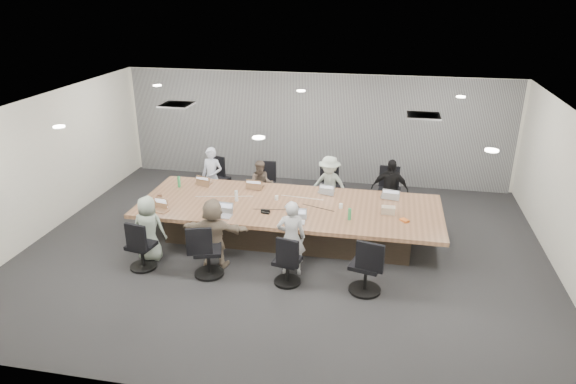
% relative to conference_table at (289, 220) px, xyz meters
% --- Properties ---
extents(floor, '(10.00, 8.00, 0.00)m').
position_rel_conference_table_xyz_m(floor, '(0.00, -0.50, -0.40)').
color(floor, '#2A2A2B').
rests_on(floor, ground).
extents(ceiling, '(10.00, 8.00, 0.00)m').
position_rel_conference_table_xyz_m(ceiling, '(0.00, -0.50, 2.40)').
color(ceiling, white).
rests_on(ceiling, wall_back).
extents(wall_back, '(10.00, 0.00, 2.80)m').
position_rel_conference_table_xyz_m(wall_back, '(0.00, 3.50, 1.00)').
color(wall_back, silver).
rests_on(wall_back, ground).
extents(wall_front, '(10.00, 0.00, 2.80)m').
position_rel_conference_table_xyz_m(wall_front, '(0.00, -4.50, 1.00)').
color(wall_front, silver).
rests_on(wall_front, ground).
extents(wall_left, '(0.00, 8.00, 2.80)m').
position_rel_conference_table_xyz_m(wall_left, '(-5.00, -0.50, 1.00)').
color(wall_left, silver).
rests_on(wall_left, ground).
extents(wall_right, '(0.00, 8.00, 2.80)m').
position_rel_conference_table_xyz_m(wall_right, '(5.00, -0.50, 1.00)').
color(wall_right, silver).
rests_on(wall_right, ground).
extents(curtain, '(9.80, 0.04, 2.80)m').
position_rel_conference_table_xyz_m(curtain, '(0.00, 3.42, 1.00)').
color(curtain, gray).
rests_on(curtain, ground).
extents(conference_table, '(6.00, 2.20, 0.74)m').
position_rel_conference_table_xyz_m(conference_table, '(0.00, 0.00, 0.00)').
color(conference_table, '#372B20').
rests_on(conference_table, ground).
extents(chair_0, '(0.70, 0.70, 0.82)m').
position_rel_conference_table_xyz_m(chair_0, '(-2.08, 1.70, 0.01)').
color(chair_0, black).
rests_on(chair_0, ground).
extents(chair_1, '(0.52, 0.52, 0.73)m').
position_rel_conference_table_xyz_m(chair_1, '(-0.90, 1.70, -0.04)').
color(chair_1, black).
rests_on(chair_1, ground).
extents(chair_2, '(0.71, 0.71, 0.84)m').
position_rel_conference_table_xyz_m(chair_2, '(0.65, 1.70, 0.02)').
color(chair_2, black).
rests_on(chair_2, ground).
extents(chair_3, '(0.62, 0.62, 0.85)m').
position_rel_conference_table_xyz_m(chair_3, '(1.97, 1.70, 0.03)').
color(chair_3, black).
rests_on(chair_3, ground).
extents(chair_4, '(0.60, 0.60, 0.76)m').
position_rel_conference_table_xyz_m(chair_4, '(-2.38, -1.70, -0.02)').
color(chair_4, black).
rests_on(chair_4, ground).
extents(chair_5, '(0.69, 0.69, 0.82)m').
position_rel_conference_table_xyz_m(chair_5, '(-1.12, -1.70, 0.01)').
color(chair_5, black).
rests_on(chair_5, ground).
extents(chair_6, '(0.58, 0.58, 0.73)m').
position_rel_conference_table_xyz_m(chair_6, '(0.30, -1.70, -0.04)').
color(chair_6, black).
rests_on(chair_6, ground).
extents(chair_7, '(0.70, 0.70, 0.85)m').
position_rel_conference_table_xyz_m(chair_7, '(1.64, -1.70, 0.02)').
color(chair_7, black).
rests_on(chair_7, ground).
extents(person_0, '(0.54, 0.39, 1.39)m').
position_rel_conference_table_xyz_m(person_0, '(-2.08, 1.35, 0.29)').
color(person_0, silver).
rests_on(person_0, ground).
extents(laptop_0, '(0.38, 0.30, 0.02)m').
position_rel_conference_table_xyz_m(laptop_0, '(-2.08, 0.80, 0.35)').
color(laptop_0, '#8C6647').
rests_on(laptop_0, conference_table).
extents(person_1, '(0.65, 0.56, 1.15)m').
position_rel_conference_table_xyz_m(person_1, '(-0.90, 1.35, 0.17)').
color(person_1, brown).
rests_on(person_1, ground).
extents(laptop_1, '(0.37, 0.27, 0.02)m').
position_rel_conference_table_xyz_m(laptop_1, '(-0.90, 0.80, 0.35)').
color(laptop_1, '#8C6647').
rests_on(laptop_1, conference_table).
extents(person_2, '(0.97, 0.69, 1.36)m').
position_rel_conference_table_xyz_m(person_2, '(0.65, 1.35, 0.28)').
color(person_2, '#A0ADA0').
rests_on(person_2, ground).
extents(laptop_2, '(0.36, 0.28, 0.02)m').
position_rel_conference_table_xyz_m(laptop_2, '(0.65, 0.80, 0.35)').
color(laptop_2, '#B2B2B7').
rests_on(laptop_2, conference_table).
extents(person_3, '(0.83, 0.39, 1.38)m').
position_rel_conference_table_xyz_m(person_3, '(1.97, 1.35, 0.29)').
color(person_3, black).
rests_on(person_3, ground).
extents(laptop_3, '(0.38, 0.28, 0.02)m').
position_rel_conference_table_xyz_m(laptop_3, '(1.97, 0.80, 0.35)').
color(laptop_3, '#B2B2B7').
rests_on(laptop_3, conference_table).
extents(person_4, '(0.64, 0.44, 1.26)m').
position_rel_conference_table_xyz_m(person_4, '(-2.38, -1.35, 0.23)').
color(person_4, '#98A998').
rests_on(person_4, ground).
extents(laptop_4, '(0.33, 0.27, 0.02)m').
position_rel_conference_table_xyz_m(laptop_4, '(-2.38, -0.80, 0.35)').
color(laptop_4, '#8C6647').
rests_on(laptop_4, conference_table).
extents(person_5, '(1.24, 0.46, 1.32)m').
position_rel_conference_table_xyz_m(person_5, '(-1.12, -1.35, 0.26)').
color(person_5, '#84715D').
rests_on(person_5, ground).
extents(laptop_5, '(0.34, 0.24, 0.02)m').
position_rel_conference_table_xyz_m(laptop_5, '(-1.12, -0.80, 0.35)').
color(laptop_5, '#B2B2B7').
rests_on(laptop_5, conference_table).
extents(person_6, '(0.56, 0.43, 1.40)m').
position_rel_conference_table_xyz_m(person_6, '(0.30, -1.35, 0.30)').
color(person_6, '#AFAFB1').
rests_on(person_6, ground).
extents(laptop_6, '(0.31, 0.22, 0.02)m').
position_rel_conference_table_xyz_m(laptop_6, '(0.30, -0.80, 0.35)').
color(laptop_6, '#B2B2B7').
rests_on(laptop_6, conference_table).
extents(bottle_green_left, '(0.07, 0.07, 0.24)m').
position_rel_conference_table_xyz_m(bottle_green_left, '(-2.52, 0.49, 0.46)').
color(bottle_green_left, '#359954').
rests_on(bottle_green_left, conference_table).
extents(bottle_green_right, '(0.08, 0.08, 0.22)m').
position_rel_conference_table_xyz_m(bottle_green_right, '(1.24, -0.48, 0.45)').
color(bottle_green_right, '#359954').
rests_on(bottle_green_right, conference_table).
extents(bottle_clear, '(0.08, 0.08, 0.22)m').
position_rel_conference_table_xyz_m(bottle_clear, '(-1.08, -0.02, 0.45)').
color(bottle_clear, silver).
rests_on(bottle_clear, conference_table).
extents(cup_white_far, '(0.09, 0.09, 0.09)m').
position_rel_conference_table_xyz_m(cup_white_far, '(-0.30, 0.19, 0.38)').
color(cup_white_far, white).
rests_on(cup_white_far, conference_table).
extents(cup_white_near, '(0.10, 0.10, 0.09)m').
position_rel_conference_table_xyz_m(cup_white_near, '(1.04, 0.02, 0.39)').
color(cup_white_near, white).
rests_on(cup_white_near, conference_table).
extents(mug_brown, '(0.11, 0.11, 0.11)m').
position_rel_conference_table_xyz_m(mug_brown, '(-2.65, -0.24, 0.40)').
color(mug_brown, brown).
rests_on(mug_brown, conference_table).
extents(mic_left, '(0.17, 0.13, 0.03)m').
position_rel_conference_table_xyz_m(mic_left, '(-0.36, -0.49, 0.35)').
color(mic_left, black).
rests_on(mic_left, conference_table).
extents(mic_right, '(0.16, 0.11, 0.03)m').
position_rel_conference_table_xyz_m(mic_right, '(0.15, -0.17, 0.35)').
color(mic_right, black).
rests_on(mic_right, conference_table).
extents(stapler, '(0.18, 0.05, 0.07)m').
position_rel_conference_table_xyz_m(stapler, '(-0.37, -0.47, 0.37)').
color(stapler, black).
rests_on(stapler, conference_table).
extents(canvas_bag, '(0.26, 0.16, 0.14)m').
position_rel_conference_table_xyz_m(canvas_bag, '(1.95, -0.06, 0.41)').
color(canvas_bag, tan).
rests_on(canvas_bag, conference_table).
extents(snack_packet, '(0.19, 0.20, 0.04)m').
position_rel_conference_table_xyz_m(snack_packet, '(2.26, -0.35, 0.36)').
color(snack_packet, '#D56121').
rests_on(snack_packet, conference_table).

